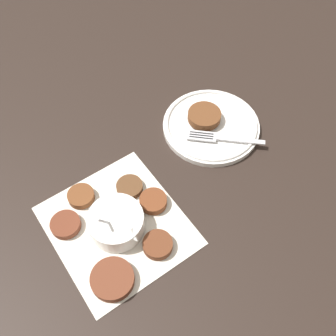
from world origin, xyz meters
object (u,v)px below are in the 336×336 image
(serving_plate, at_px, (211,125))
(fritter_on_plate, at_px, (204,116))
(sauce_bowl, at_px, (117,223))
(fork, at_px, (217,138))

(serving_plate, height_order, fritter_on_plate, fritter_on_plate)
(sauce_bowl, bearing_deg, serving_plate, 97.91)
(sauce_bowl, height_order, fritter_on_plate, sauce_bowl)
(sauce_bowl, distance_m, serving_plate, 0.35)
(fork, bearing_deg, fritter_on_plate, 159.49)
(serving_plate, xyz_separation_m, fritter_on_plate, (-0.02, -0.00, 0.02))
(fork, bearing_deg, serving_plate, 146.76)
(sauce_bowl, xyz_separation_m, fritter_on_plate, (-0.07, 0.34, 0.00))
(fork, bearing_deg, sauce_bowl, -88.74)
(serving_plate, relative_size, fritter_on_plate, 2.93)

